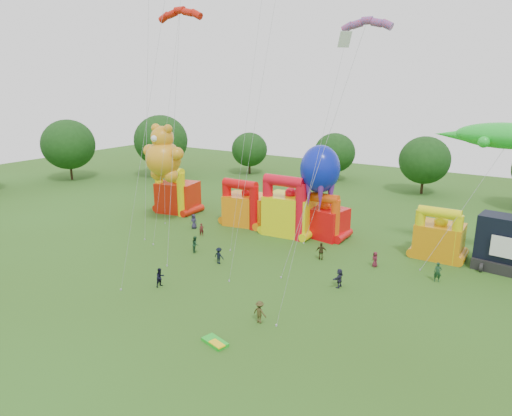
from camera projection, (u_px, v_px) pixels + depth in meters
The scene contains 23 objects.
ground at pixel (124, 330), 34.41m from camera, with size 160.00×160.00×0.00m, color #2D4D15.
tree_ring at pixel (112, 247), 33.89m from camera, with size 127.09×129.23×12.07m.
bouncy_castle_0 at pixel (176, 195), 65.29m from camera, with size 6.03×5.20×6.76m.
bouncy_castle_1 at pixel (246, 207), 59.59m from camera, with size 6.11×5.26×6.22m.
bouncy_castle_2 at pixel (289, 212), 55.66m from camera, with size 6.12×5.07×7.55m.
bouncy_castle_3 at pixel (324, 220), 54.67m from camera, with size 5.36×4.60×5.69m.
bouncy_castle_4 at pixel (439, 238), 48.14m from camera, with size 4.70×3.78×5.79m.
teddy_bear_kite at pixel (163, 156), 57.37m from camera, with size 6.30×4.47×13.23m.
gecko_kite at pixel (470, 196), 44.95m from camera, with size 12.58×8.86×14.46m.
octopus_kite at pixel (319, 176), 52.51m from camera, with size 4.60×4.84×11.34m.
parafoil_kites at pixel (230, 131), 46.49m from camera, with size 30.51×11.18×32.16m.
diamond_kites at pixel (220, 112), 43.45m from camera, with size 23.67×20.03×38.52m.
folded_kite_bundle at pixel (215, 342), 32.59m from camera, with size 2.19×1.49×0.31m.
spectator_0 at pixel (194, 221), 58.16m from camera, with size 0.92×0.60×1.89m, color #27243C.
spectator_1 at pixel (202, 230), 55.47m from camera, with size 0.57×0.37×1.55m, color #4D1617.
spectator_2 at pixel (195, 244), 50.08m from camera, with size 0.88×0.69×1.82m, color #173B23.
spectator_3 at pixel (219, 256), 46.86m from camera, with size 1.13×0.65×1.76m, color black.
spectator_4 at pixel (321, 251), 47.90m from camera, with size 1.10×0.46×1.88m, color #3A3017.
spectator_5 at pixel (339, 278), 41.43m from camera, with size 1.66×0.53×1.79m, color #232239.
spectator_6 at pixel (375, 259), 46.12m from camera, with size 0.78×0.51×1.59m, color maroon.
spectator_7 at pixel (438, 272), 42.63m from camera, with size 0.69×0.45×1.89m, color #16391E.
spectator_8 at pixel (160, 277), 41.59m from camera, with size 0.87×0.68×1.78m, color black.
spectator_9 at pixel (260, 312), 35.29m from camera, with size 1.17×0.67×1.81m, color #3C3618.
Camera 1 is at (24.97, -20.49, 18.07)m, focal length 32.00 mm.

